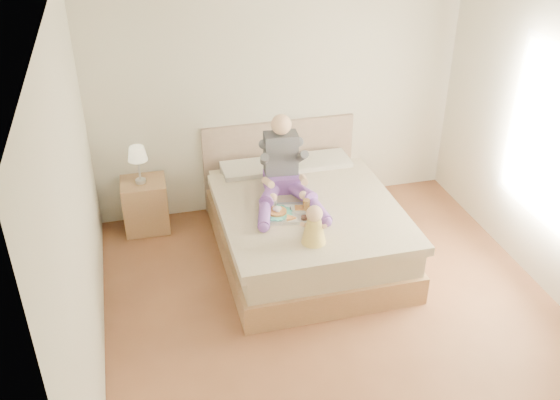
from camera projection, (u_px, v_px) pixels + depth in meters
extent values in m
cube|color=brown|center=(337.00, 316.00, 5.52)|extent=(4.00, 4.20, 0.01)
cube|color=silver|center=(356.00, 5.00, 4.15)|extent=(4.00, 4.20, 0.02)
cube|color=beige|center=(278.00, 90.00, 6.59)|extent=(4.00, 0.02, 2.70)
cube|color=beige|center=(487.00, 379.00, 3.08)|extent=(4.00, 0.02, 2.70)
cube|color=beige|center=(78.00, 216.00, 4.41)|extent=(0.02, 4.20, 2.70)
cube|color=white|center=(554.00, 139.00, 5.40)|extent=(0.02, 1.30, 1.60)
cube|color=#EEEAC3|center=(553.00, 139.00, 5.40)|extent=(0.01, 1.18, 1.48)
cube|color=olive|center=(305.00, 240.00, 6.30)|extent=(1.68, 2.13, 0.28)
cube|color=tan|center=(305.00, 219.00, 6.16)|extent=(1.60, 2.05, 0.24)
cube|color=tan|center=(310.00, 212.00, 5.96)|extent=(1.70, 1.80, 0.09)
cube|color=beige|center=(252.00, 172.00, 6.61)|extent=(0.62, 0.40, 0.14)
cube|color=beige|center=(320.00, 164.00, 6.77)|extent=(0.62, 0.40, 0.14)
cube|color=#866D5C|center=(279.00, 162.00, 7.01)|extent=(1.70, 0.08, 1.00)
cube|color=olive|center=(145.00, 205.00, 6.62)|extent=(0.47, 0.42, 0.57)
cylinder|color=silver|center=(141.00, 181.00, 6.45)|extent=(0.11, 0.11, 0.04)
cylinder|color=silver|center=(139.00, 170.00, 6.39)|extent=(0.02, 0.02, 0.23)
cone|color=#FEF2C6|center=(137.00, 153.00, 6.29)|extent=(0.20, 0.20, 0.14)
cube|color=#683D99|center=(282.00, 181.00, 6.22)|extent=(0.37, 0.30, 0.16)
cube|color=#323239|center=(281.00, 154.00, 6.13)|extent=(0.34, 0.23, 0.43)
sphere|color=beige|center=(281.00, 124.00, 5.94)|extent=(0.20, 0.20, 0.20)
cylinder|color=#683D99|center=(271.00, 194.00, 6.02)|extent=(0.32, 0.48, 0.20)
cylinder|color=#683D99|center=(264.00, 214.00, 5.72)|extent=(0.22, 0.43, 0.11)
sphere|color=#683D99|center=(264.00, 227.00, 5.55)|extent=(0.10, 0.10, 0.10)
cylinder|color=#323239|center=(264.00, 159.00, 5.98)|extent=(0.13, 0.28, 0.22)
cylinder|color=beige|center=(268.00, 182.00, 5.92)|extent=(0.07, 0.28, 0.15)
sphere|color=beige|center=(273.00, 197.00, 5.86)|extent=(0.08, 0.08, 0.08)
cylinder|color=#683D99|center=(300.00, 192.00, 6.06)|extent=(0.25, 0.48, 0.20)
cylinder|color=#683D99|center=(318.00, 210.00, 5.79)|extent=(0.15, 0.42, 0.11)
sphere|color=#683D99|center=(327.00, 222.00, 5.63)|extent=(0.10, 0.10, 0.10)
cylinder|color=#323239|center=(301.00, 157.00, 6.03)|extent=(0.08, 0.27, 0.22)
cylinder|color=beige|center=(303.00, 180.00, 5.97)|extent=(0.12, 0.29, 0.15)
sphere|color=beige|center=(303.00, 195.00, 5.90)|extent=(0.08, 0.08, 0.08)
cube|color=silver|center=(287.00, 215.00, 5.82)|extent=(0.52, 0.44, 0.01)
cylinder|color=#3DAF9B|center=(277.00, 213.00, 5.82)|extent=(0.27, 0.27, 0.01)
cylinder|color=#D38D46|center=(277.00, 211.00, 5.81)|extent=(0.18, 0.18, 0.02)
cylinder|color=silver|center=(271.00, 203.00, 5.90)|extent=(0.08, 0.08, 0.09)
torus|color=silver|center=(276.00, 203.00, 5.91)|extent=(0.03, 0.06, 0.06)
cylinder|color=#986E4B|center=(271.00, 199.00, 5.88)|extent=(0.07, 0.07, 0.01)
cylinder|color=silver|center=(299.00, 209.00, 5.88)|extent=(0.15, 0.15, 0.01)
cube|color=#D38D46|center=(299.00, 208.00, 5.88)|extent=(0.10, 0.09, 0.02)
cylinder|color=silver|center=(290.00, 219.00, 5.73)|extent=(0.15, 0.15, 0.01)
ellipsoid|color=red|center=(292.00, 218.00, 5.71)|extent=(0.04, 0.03, 0.01)
cylinder|color=white|center=(306.00, 205.00, 5.85)|extent=(0.07, 0.07, 0.12)
cylinder|color=orange|center=(306.00, 205.00, 5.85)|extent=(0.07, 0.07, 0.11)
cylinder|color=white|center=(304.00, 218.00, 5.72)|extent=(0.07, 0.07, 0.04)
cylinder|color=#3F1709|center=(304.00, 218.00, 5.72)|extent=(0.06, 0.06, 0.03)
cone|color=#EAC34A|center=(314.00, 231.00, 5.38)|extent=(0.22, 0.22, 0.24)
sphere|color=beige|center=(314.00, 214.00, 5.29)|extent=(0.14, 0.14, 0.14)
cylinder|color=beige|center=(311.00, 231.00, 5.52)|extent=(0.13, 0.17, 0.06)
sphere|color=beige|center=(312.00, 226.00, 5.59)|extent=(0.05, 0.05, 0.05)
cylinder|color=beige|center=(304.00, 225.00, 5.38)|extent=(0.11, 0.12, 0.10)
cylinder|color=beige|center=(320.00, 232.00, 5.50)|extent=(0.10, 0.17, 0.06)
sphere|color=beige|center=(322.00, 227.00, 5.57)|extent=(0.05, 0.05, 0.05)
cylinder|color=beige|center=(324.00, 227.00, 5.35)|extent=(0.06, 0.12, 0.10)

